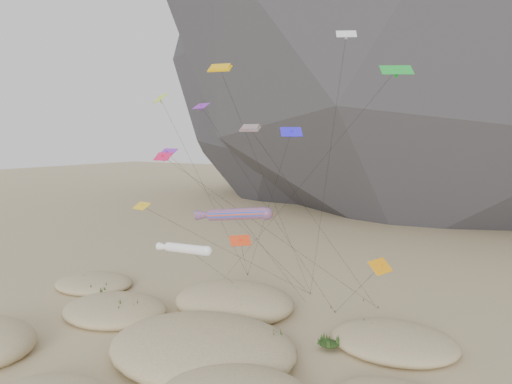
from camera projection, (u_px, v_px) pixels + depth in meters
ground at (162, 369)px, 41.74m from camera, size 500.00×500.00×0.00m
dunes at (179, 339)px, 46.25m from camera, size 51.69×35.10×3.72m
dune_grass at (187, 338)px, 46.06m from camera, size 44.67×29.35×1.62m
kite_stakes at (304, 296)px, 60.47m from camera, size 21.15×7.74×0.30m
rainbow_tube_kite at (235, 214)px, 46.30m from camera, size 8.08×14.35×13.11m
white_tube_kite at (185, 249)px, 47.50m from camera, size 7.41×15.03×9.49m
orange_parafoil at (221, 71)px, 51.93m from camera, size 6.51×12.66×26.95m
multi_parafoil at (253, 132)px, 48.34m from camera, size 9.66×14.05×20.59m
delta_kites at (248, 151)px, 48.10m from camera, size 27.12×21.90×28.74m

